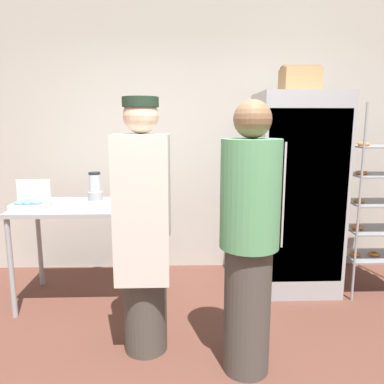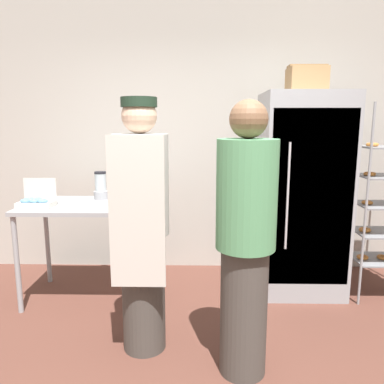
{
  "view_description": "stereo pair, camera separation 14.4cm",
  "coord_description": "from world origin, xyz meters",
  "px_view_note": "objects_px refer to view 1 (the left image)",
  "views": [
    {
      "loc": [
        -0.21,
        -1.95,
        1.6
      ],
      "look_at": [
        -0.12,
        0.74,
        1.1
      ],
      "focal_mm": 35.0,
      "sensor_mm": 36.0,
      "label": 1
    },
    {
      "loc": [
        -0.06,
        -1.95,
        1.6
      ],
      "look_at": [
        -0.12,
        0.74,
        1.1
      ],
      "focal_mm": 35.0,
      "sensor_mm": 36.0,
      "label": 2
    }
  ],
  "objects_px": {
    "refrigerator": "(295,194)",
    "donut_box": "(30,204)",
    "cardboard_storage_box": "(300,80)",
    "person_customer": "(249,240)",
    "person_baker": "(143,225)",
    "baking_rack": "(379,203)",
    "blender_pitcher": "(95,188)"
  },
  "relations": [
    {
      "from": "donut_box",
      "to": "cardboard_storage_box",
      "type": "height_order",
      "value": "cardboard_storage_box"
    },
    {
      "from": "baking_rack",
      "to": "cardboard_storage_box",
      "type": "bearing_deg",
      "value": 164.99
    },
    {
      "from": "refrigerator",
      "to": "person_baker",
      "type": "relative_size",
      "value": 1.06
    },
    {
      "from": "refrigerator",
      "to": "cardboard_storage_box",
      "type": "relative_size",
      "value": 5.51
    },
    {
      "from": "donut_box",
      "to": "blender_pitcher",
      "type": "bearing_deg",
      "value": 37.7
    },
    {
      "from": "refrigerator",
      "to": "cardboard_storage_box",
      "type": "bearing_deg",
      "value": 81.14
    },
    {
      "from": "baking_rack",
      "to": "donut_box",
      "type": "distance_m",
      "value": 3.14
    },
    {
      "from": "cardboard_storage_box",
      "to": "person_baker",
      "type": "bearing_deg",
      "value": -141.07
    },
    {
      "from": "person_customer",
      "to": "person_baker",
      "type": "bearing_deg",
      "value": 159.85
    },
    {
      "from": "person_baker",
      "to": "person_customer",
      "type": "height_order",
      "value": "person_baker"
    },
    {
      "from": "refrigerator",
      "to": "donut_box",
      "type": "height_order",
      "value": "refrigerator"
    },
    {
      "from": "donut_box",
      "to": "person_customer",
      "type": "relative_size",
      "value": 0.17
    },
    {
      "from": "donut_box",
      "to": "person_baker",
      "type": "distance_m",
      "value": 1.21
    },
    {
      "from": "refrigerator",
      "to": "cardboard_storage_box",
      "type": "height_order",
      "value": "cardboard_storage_box"
    },
    {
      "from": "baking_rack",
      "to": "donut_box",
      "type": "xyz_separation_m",
      "value": [
        -3.13,
        -0.25,
        0.07
      ]
    },
    {
      "from": "donut_box",
      "to": "person_baker",
      "type": "height_order",
      "value": "person_baker"
    },
    {
      "from": "refrigerator",
      "to": "person_customer",
      "type": "xyz_separation_m",
      "value": [
        -0.68,
        -1.27,
        -0.05
      ]
    },
    {
      "from": "cardboard_storage_box",
      "to": "person_customer",
      "type": "bearing_deg",
      "value": -117.09
    },
    {
      "from": "baking_rack",
      "to": "person_baker",
      "type": "bearing_deg",
      "value": -156.8
    },
    {
      "from": "blender_pitcher",
      "to": "cardboard_storage_box",
      "type": "distance_m",
      "value": 2.16
    },
    {
      "from": "refrigerator",
      "to": "person_customer",
      "type": "height_order",
      "value": "refrigerator"
    },
    {
      "from": "blender_pitcher",
      "to": "cardboard_storage_box",
      "type": "relative_size",
      "value": 0.77
    },
    {
      "from": "donut_box",
      "to": "person_customer",
      "type": "bearing_deg",
      "value": -28.17
    },
    {
      "from": "cardboard_storage_box",
      "to": "person_customer",
      "type": "relative_size",
      "value": 0.2
    },
    {
      "from": "blender_pitcher",
      "to": "person_customer",
      "type": "distance_m",
      "value": 1.76
    },
    {
      "from": "refrigerator",
      "to": "cardboard_storage_box",
      "type": "distance_m",
      "value": 1.06
    },
    {
      "from": "baking_rack",
      "to": "blender_pitcher",
      "type": "bearing_deg",
      "value": 177.61
    },
    {
      "from": "person_customer",
      "to": "donut_box",
      "type": "bearing_deg",
      "value": 151.83
    },
    {
      "from": "person_baker",
      "to": "refrigerator",
      "type": "bearing_deg",
      "value": 36.87
    },
    {
      "from": "donut_box",
      "to": "blender_pitcher",
      "type": "relative_size",
      "value": 1.11
    },
    {
      "from": "refrigerator",
      "to": "blender_pitcher",
      "type": "bearing_deg",
      "value": 179.98
    },
    {
      "from": "baking_rack",
      "to": "refrigerator",
      "type": "bearing_deg",
      "value": 171.73
    }
  ]
}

